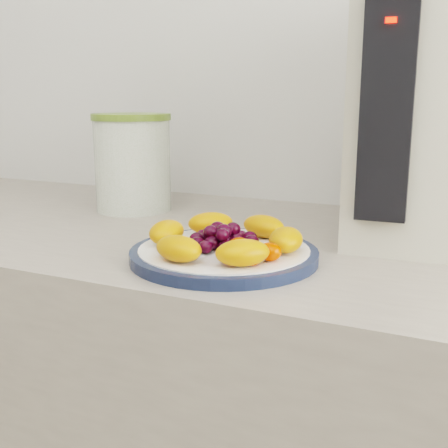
% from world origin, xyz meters
% --- Properties ---
extents(plate_rim, '(0.25, 0.25, 0.01)m').
position_xyz_m(plate_rim, '(0.06, 1.05, 0.91)').
color(plate_rim, '#15213D').
rests_on(plate_rim, counter).
extents(plate_face, '(0.23, 0.23, 0.02)m').
position_xyz_m(plate_face, '(0.06, 1.05, 0.91)').
color(plate_face, white).
rests_on(plate_face, counter).
extents(canister, '(0.16, 0.16, 0.17)m').
position_xyz_m(canister, '(-0.24, 1.29, 0.99)').
color(canister, '#46621E').
rests_on(canister, counter).
extents(canister_lid, '(0.16, 0.16, 0.01)m').
position_xyz_m(canister_lid, '(-0.24, 1.29, 1.08)').
color(canister_lid, olive).
rests_on(canister_lid, canister).
extents(appliance_body, '(0.24, 0.32, 0.38)m').
position_xyz_m(appliance_body, '(0.29, 1.30, 1.09)').
color(appliance_body, beige).
rests_on(appliance_body, counter).
extents(appliance_panel, '(0.07, 0.03, 0.28)m').
position_xyz_m(appliance_panel, '(0.25, 1.14, 1.10)').
color(appliance_panel, black).
rests_on(appliance_panel, appliance_body).
extents(appliance_led, '(0.01, 0.01, 0.01)m').
position_xyz_m(appliance_led, '(0.25, 1.13, 1.21)').
color(appliance_led, '#FF0C05').
rests_on(appliance_led, appliance_panel).
extents(fruit_plate, '(0.22, 0.22, 0.03)m').
position_xyz_m(fruit_plate, '(0.07, 1.05, 0.93)').
color(fruit_plate, orange).
rests_on(fruit_plate, plate_face).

